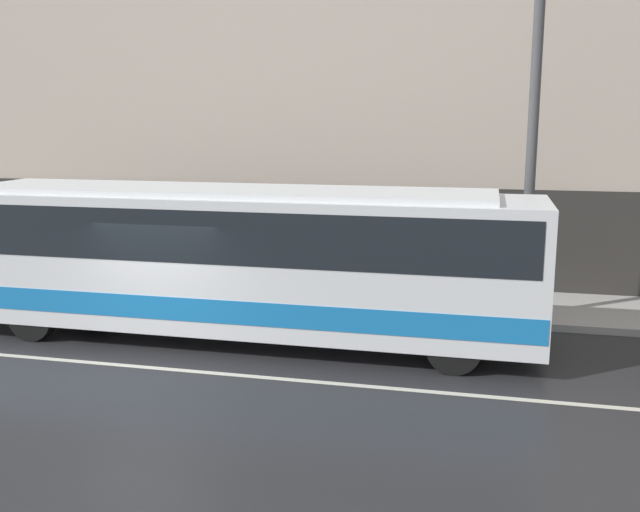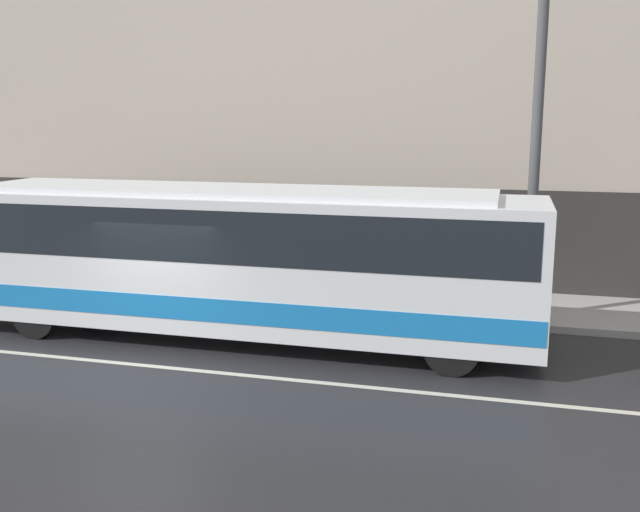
{
  "view_description": "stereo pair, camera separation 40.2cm",
  "coord_description": "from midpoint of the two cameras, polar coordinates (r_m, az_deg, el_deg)",
  "views": [
    {
      "loc": [
        6.05,
        -11.26,
        4.45
      ],
      "look_at": [
        2.9,
        2.1,
        1.79
      ],
      "focal_mm": 40.0,
      "sensor_mm": 36.0,
      "label": 1
    },
    {
      "loc": [
        6.44,
        -11.16,
        4.45
      ],
      "look_at": [
        2.9,
        2.1,
        1.79
      ],
      "focal_mm": 40.0,
      "sensor_mm": 36.0,
      "label": 2
    }
  ],
  "objects": [
    {
      "name": "ground_plane",
      "position": [
        13.58,
        -13.51,
        -8.48
      ],
      "size": [
        60.0,
        60.0,
        0.0
      ],
      "primitive_type": "plane",
      "color": "#262628"
    },
    {
      "name": "sidewalk",
      "position": [
        18.38,
        -5.36,
        -2.83
      ],
      "size": [
        60.0,
        3.03,
        0.16
      ],
      "color": "#A09E99",
      "rests_on": "ground_plane"
    },
    {
      "name": "building_facade",
      "position": [
        19.43,
        -3.91,
        13.26
      ],
      "size": [
        60.0,
        0.35,
        10.86
      ],
      "color": "#B7A899",
      "rests_on": "ground_plane"
    },
    {
      "name": "lane_stripe",
      "position": [
        13.58,
        -13.51,
        -8.46
      ],
      "size": [
        54.0,
        0.14,
        0.01
      ],
      "color": "beige",
      "rests_on": "ground_plane"
    },
    {
      "name": "transit_bus",
      "position": [
        14.57,
        -6.53,
        0.19
      ],
      "size": [
        12.45,
        2.59,
        3.09
      ],
      "color": "white",
      "rests_on": "ground_plane"
    },
    {
      "name": "utility_pole_near",
      "position": [
        15.84,
        17.51,
        7.15
      ],
      "size": [
        0.22,
        0.22,
        6.75
      ],
      "color": "#4C4C4F",
      "rests_on": "sidewalk"
    },
    {
      "name": "pedestrian_waiting",
      "position": [
        18.21,
        0.5,
        -0.37
      ],
      "size": [
        0.36,
        0.36,
        1.55
      ],
      "color": "#333338",
      "rests_on": "sidewalk"
    }
  ]
}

